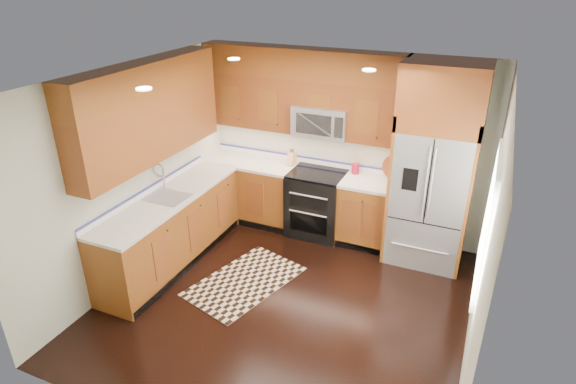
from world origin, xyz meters
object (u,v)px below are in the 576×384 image
at_px(refrigerator, 434,167).
at_px(rug, 245,281).
at_px(range, 316,203).
at_px(knife_block, 292,158).
at_px(utensil_crock, 356,166).

height_order(refrigerator, rug, refrigerator).
relative_size(refrigerator, rug, 1.83).
bearing_deg(rug, range, 92.09).
height_order(knife_block, utensil_crock, utensil_crock).
bearing_deg(rug, utensil_crock, 79.54).
distance_m(range, knife_block, 0.74).
xyz_separation_m(rug, knife_block, (-0.08, 1.66, 1.03)).
distance_m(rug, utensil_crock, 2.19).
xyz_separation_m(knife_block, utensil_crock, (0.93, 0.06, 0.00)).
xyz_separation_m(refrigerator, knife_block, (-2.00, 0.19, -0.26)).
height_order(range, knife_block, knife_block).
distance_m(knife_block, utensil_crock, 0.94).
relative_size(refrigerator, knife_block, 10.77).
xyz_separation_m(rug, utensil_crock, (0.86, 1.72, 1.04)).
distance_m(rug, knife_block, 1.96).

